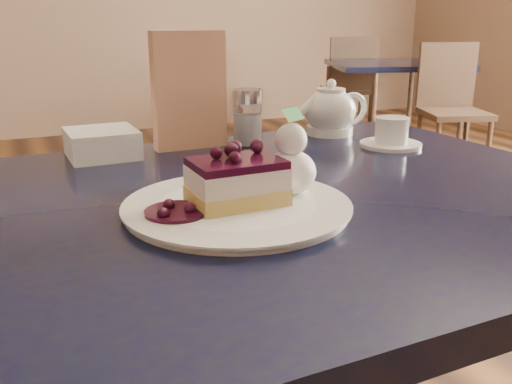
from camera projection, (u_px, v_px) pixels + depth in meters
name	position (u px, v px, depth m)	size (l,w,h in m)	color
main_table	(224.00, 252.00, 0.92)	(1.37, 0.94, 0.84)	black
dessert_plate	(237.00, 207.00, 0.84)	(0.33, 0.33, 0.01)	white
cheesecake_slice	(237.00, 182.00, 0.83)	(0.14, 0.10, 0.07)	tan
whipped_cream	(290.00, 172.00, 0.88)	(0.08, 0.08, 0.07)	white
berry_sauce	(176.00, 212.00, 0.80)	(0.09, 0.09, 0.01)	black
tea_set	(341.00, 116.00, 1.33)	(0.24, 0.30, 0.12)	white
menu_card	(189.00, 91.00, 1.20)	(0.16, 0.03, 0.25)	#D1B68C
sugar_shaker	(247.00, 117.00, 1.24)	(0.07, 0.07, 0.12)	white
napkin_stack	(102.00, 143.00, 1.15)	(0.13, 0.13, 0.06)	white
bg_table_far_right	(390.00, 146.00, 4.67)	(1.20, 1.80, 1.20)	black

